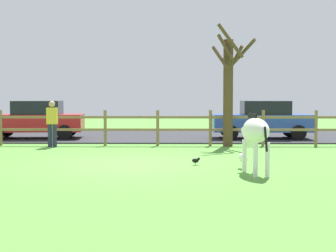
{
  "coord_description": "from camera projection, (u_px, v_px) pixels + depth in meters",
  "views": [
    {
      "loc": [
        1.13,
        -13.41,
        1.83
      ],
      "look_at": [
        0.94,
        1.11,
        0.95
      ],
      "focal_mm": 54.2,
      "sensor_mm": 36.0,
      "label": 1
    }
  ],
  "objects": [
    {
      "name": "ground_plane",
      "position": [
        132.0,
        164.0,
        13.51
      ],
      "size": [
        60.0,
        60.0,
        0.0
      ],
      "primitive_type": "plane",
      "color": "#549338"
    },
    {
      "name": "parking_asphalt",
      "position": [
        150.0,
        136.0,
        22.79
      ],
      "size": [
        28.0,
        7.4,
        0.05
      ],
      "primitive_type": "cube",
      "color": "#2D2D33",
      "rests_on": "ground_plane"
    },
    {
      "name": "paddock_fence",
      "position": [
        131.0,
        125.0,
        18.46
      ],
      "size": [
        21.21,
        0.11,
        1.3
      ],
      "color": "olive",
      "rests_on": "ground_plane"
    },
    {
      "name": "bare_tree",
      "position": [
        229.0,
        86.0,
        18.15
      ],
      "size": [
        1.58,
        1.57,
        4.34
      ],
      "color": "#513A23",
      "rests_on": "ground_plane"
    },
    {
      "name": "zebra",
      "position": [
        255.0,
        134.0,
        11.76
      ],
      "size": [
        0.68,
        1.93,
        1.41
      ],
      "color": "white",
      "rests_on": "ground_plane"
    },
    {
      "name": "crow_on_grass",
      "position": [
        196.0,
        160.0,
        13.31
      ],
      "size": [
        0.22,
        0.1,
        0.2
      ],
      "color": "black",
      "rests_on": "ground_plane"
    },
    {
      "name": "parked_car_blue",
      "position": [
        262.0,
        119.0,
        20.99
      ],
      "size": [
        4.01,
        1.91,
        1.56
      ],
      "color": "#2D4CAD",
      "rests_on": "parking_asphalt"
    },
    {
      "name": "parked_car_red",
      "position": [
        35.0,
        119.0,
        21.06
      ],
      "size": [
        4.12,
        2.13,
        1.56
      ],
      "color": "red",
      "rests_on": "parking_asphalt"
    },
    {
      "name": "visitor_near_fence",
      "position": [
        52.0,
        122.0,
        17.9
      ],
      "size": [
        0.37,
        0.23,
        1.64
      ],
      "color": "#232847",
      "rests_on": "ground_plane"
    }
  ]
}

